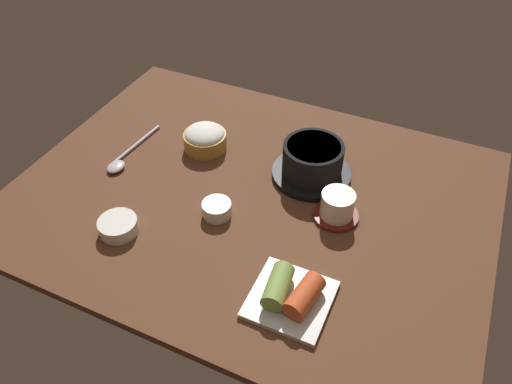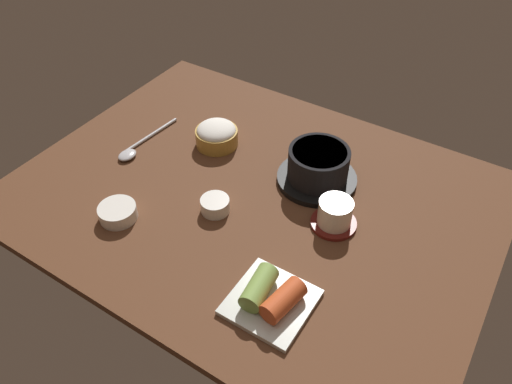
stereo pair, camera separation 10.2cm
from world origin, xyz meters
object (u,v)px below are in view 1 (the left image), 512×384
rice_bowl (205,138)px  tea_cup_with_saucer (337,206)px  side_bowl_near (118,226)px  kimchi_plate (291,294)px  banchan_cup_center (217,209)px  spoon (123,159)px  stone_pot (312,162)px

rice_bowl → tea_cup_with_saucer: bearing=-14.4°
side_bowl_near → kimchi_plate: bearing=-1.9°
tea_cup_with_saucer → kimchi_plate: size_ratio=0.68×
banchan_cup_center → spoon: 28.59cm
rice_bowl → spoon: bearing=-140.6°
tea_cup_with_saucer → stone_pot: bearing=131.9°
stone_pot → side_bowl_near: bearing=-132.4°
tea_cup_with_saucer → spoon: tea_cup_with_saucer is taller
kimchi_plate → spoon: size_ratio=0.69×
side_bowl_near → spoon: (-12.37, 18.51, -0.96)cm
rice_bowl → banchan_cup_center: rice_bowl is taller
stone_pot → kimchi_plate: 34.04cm
rice_bowl → spoon: 19.52cm
stone_pot → tea_cup_with_saucer: stone_pot is taller
stone_pot → kimchi_plate: bearing=-76.2°
rice_bowl → banchan_cup_center: size_ratio=1.68×
stone_pot → kimchi_plate: size_ratio=1.28×
stone_pot → tea_cup_with_saucer: 13.51cm
stone_pot → side_bowl_near: stone_pot is taller
rice_bowl → tea_cup_with_saucer: (35.37, -9.07, 0.07)cm
stone_pot → spoon: bearing=-162.2°
rice_bowl → side_bowl_near: rice_bowl is taller
banchan_cup_center → kimchi_plate: bearing=-32.0°
tea_cup_with_saucer → side_bowl_near: 43.80cm
stone_pot → side_bowl_near: 43.10cm
rice_bowl → side_bowl_near: (-2.60, -30.83, -1.32)cm
rice_bowl → tea_cup_with_saucer: tea_cup_with_saucer is taller
banchan_cup_center → tea_cup_with_saucer: bearing=22.9°
rice_bowl → banchan_cup_center: 22.64cm
stone_pot → rice_bowl: size_ratio=1.74×
tea_cup_with_saucer → banchan_cup_center: (-22.47, -9.49, -1.32)cm
spoon → stone_pot: bearing=17.8°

